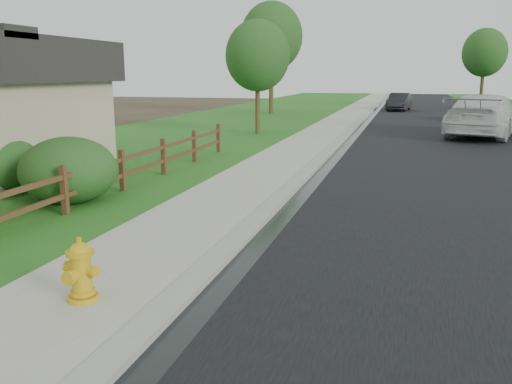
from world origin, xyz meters
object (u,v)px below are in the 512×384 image
(ranch_fence, at_px, (96,177))
(fire_hydrant, at_px, (81,272))
(white_suv, at_px, (485,115))
(dark_car_mid, at_px, (474,109))

(ranch_fence, bearing_deg, fire_hydrant, -60.15)
(ranch_fence, bearing_deg, white_suv, 58.67)
(fire_hydrant, xyz_separation_m, white_suv, (7.39, 21.98, 0.53))
(fire_hydrant, bearing_deg, white_suv, 71.42)
(white_suv, height_order, dark_car_mid, white_suv)
(ranch_fence, distance_m, dark_car_mid, 28.32)
(fire_hydrant, relative_size, dark_car_mid, 0.20)
(fire_hydrant, relative_size, white_suv, 0.12)
(ranch_fence, relative_size, fire_hydrant, 20.29)
(ranch_fence, xyz_separation_m, white_suv, (10.30, 16.91, 0.39))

